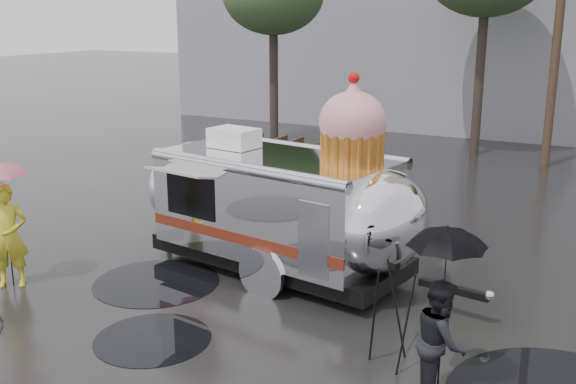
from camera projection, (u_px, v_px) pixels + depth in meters
The scene contains 10 objects.
ground at pixel (267, 319), 11.06m from camera, with size 120.00×120.00×0.00m, color black.
puddles at pixel (307, 349), 10.06m from camera, with size 12.53×6.46×0.01m.
utility_pole at pixel (559, 21), 20.73m from camera, with size 1.60×0.28×9.00m.
barricade_row at pixel (268, 150), 21.94m from camera, with size 4.30×0.80×1.00m.
airstream_trailer at pixel (282, 202), 12.78m from camera, with size 7.35×3.20×4.00m.
person_left at pixel (8, 236), 12.20m from camera, with size 0.69×0.46×1.92m, color gold.
umbrella_pink at pixel (2, 183), 11.94m from camera, with size 1.18×1.18×2.36m.
person_right at pixel (441, 341), 8.57m from camera, with size 0.80×0.44×1.66m, color black.
umbrella_black at pixel (446, 258), 8.27m from camera, with size 1.22×1.22×2.38m.
tripod at pixel (393, 304), 9.42m from camera, with size 0.64×0.59×1.56m.
Camera 1 is at (5.00, -8.83, 4.88)m, focal length 42.00 mm.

